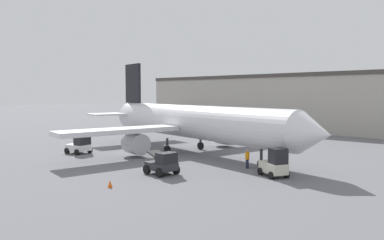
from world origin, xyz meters
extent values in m
plane|color=slate|center=(0.00, 0.00, 0.00)|extent=(400.00, 400.00, 0.00)
cube|color=#ADA89E|center=(2.65, 36.80, 4.96)|extent=(79.15, 15.29, 9.92)
cube|color=#47423D|center=(2.65, 36.80, 10.27)|extent=(79.15, 15.59, 0.70)
cylinder|color=white|center=(0.00, 0.00, 3.67)|extent=(30.05, 9.65, 3.82)
cone|color=white|center=(16.15, -3.25, 3.67)|extent=(3.73, 4.27, 3.74)
cone|color=white|center=(-16.71, 3.37, 3.67)|extent=(4.83, 4.38, 3.63)
cube|color=white|center=(0.24, 8.75, 3.01)|extent=(5.73, 13.79, 0.50)
cube|color=white|center=(-3.17, -8.16, 3.01)|extent=(5.73, 13.79, 0.50)
cylinder|color=#B7B7BC|center=(-0.16, 6.78, 1.45)|extent=(3.02, 2.77, 2.30)
cylinder|color=#B7B7BC|center=(-2.77, -6.19, 1.45)|extent=(3.02, 2.77, 2.30)
cube|color=black|center=(-13.90, 2.80, 8.40)|extent=(3.94, 1.13, 5.64)
cube|color=white|center=(-13.07, 6.92, 4.06)|extent=(4.27, 5.17, 0.24)
cube|color=white|center=(-14.73, -1.32, 4.06)|extent=(4.27, 5.17, 0.24)
cylinder|color=#38383D|center=(10.55, -2.13, 0.88)|extent=(0.28, 0.28, 1.76)
cylinder|color=black|center=(10.55, -2.13, 0.35)|extent=(0.76, 0.48, 0.70)
cylinder|color=#38383D|center=(-1.96, -2.14, 0.88)|extent=(0.28, 0.28, 1.76)
cylinder|color=black|center=(-1.96, -2.14, 0.45)|extent=(0.95, 0.52, 0.90)
cylinder|color=#38383D|center=(-0.97, 2.73, 0.88)|extent=(0.28, 0.28, 1.76)
cylinder|color=black|center=(-0.97, 2.73, 0.45)|extent=(0.95, 0.52, 0.90)
cylinder|color=#1E2338|center=(9.85, -3.44, 0.43)|extent=(0.28, 0.28, 0.85)
cylinder|color=orange|center=(9.85, -3.44, 1.19)|extent=(0.39, 0.39, 0.67)
sphere|color=tan|center=(9.85, -3.44, 1.65)|extent=(0.25, 0.25, 0.25)
cube|color=beige|center=(13.37, -4.93, 0.76)|extent=(2.89, 2.46, 0.89)
cube|color=black|center=(13.99, -5.28, 1.84)|extent=(1.59, 1.64, 1.27)
cylinder|color=black|center=(13.80, -5.98, 0.31)|extent=(0.69, 0.55, 0.63)
cylinder|color=black|center=(14.48, -4.75, 0.31)|extent=(0.69, 0.55, 0.63)
cylinder|color=black|center=(12.26, -5.11, 0.31)|extent=(0.69, 0.55, 0.63)
cylinder|color=black|center=(12.95, -3.89, 0.31)|extent=(0.69, 0.55, 0.63)
cube|color=#2D2D33|center=(5.68, -10.49, 0.72)|extent=(2.66, 2.03, 0.64)
cube|color=black|center=(6.38, -10.56, 1.50)|extent=(1.24, 1.72, 0.92)
cube|color=#333333|center=(5.23, -10.45, 1.64)|extent=(1.67, 1.40, 0.63)
cylinder|color=black|center=(6.47, -11.47, 0.40)|extent=(0.81, 0.35, 0.79)
cylinder|color=black|center=(6.63, -9.67, 0.40)|extent=(0.81, 0.35, 0.79)
cylinder|color=black|center=(4.72, -11.31, 0.40)|extent=(0.81, 0.35, 0.79)
cylinder|color=black|center=(4.89, -9.51, 0.40)|extent=(0.81, 0.35, 0.79)
cube|color=silver|center=(-9.61, -9.03, 0.71)|extent=(2.73, 2.10, 0.73)
cube|color=black|center=(-8.91, -8.95, 1.59)|extent=(1.30, 1.75, 1.04)
cylinder|color=black|center=(-8.62, -9.82, 0.34)|extent=(0.72, 0.36, 0.69)
cylinder|color=black|center=(-8.84, -8.03, 0.34)|extent=(0.72, 0.36, 0.69)
cylinder|color=black|center=(-10.38, -10.04, 0.34)|extent=(0.72, 0.36, 0.69)
cylinder|color=black|center=(-10.60, -8.24, 0.34)|extent=(0.72, 0.36, 0.69)
cone|color=#EF590F|center=(6.11, -16.20, 0.28)|extent=(0.36, 0.36, 0.55)
camera|label=1|loc=(28.62, -32.70, 6.94)|focal=35.00mm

